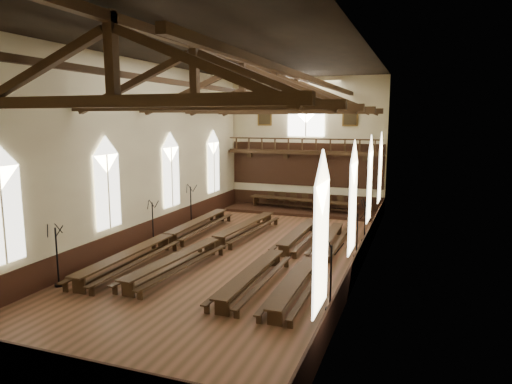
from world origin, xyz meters
TOP-DOWN VIEW (x-y plane):
  - ground at (0.00, 0.00)m, footprint 26.00×26.00m
  - room_walls at (0.00, 0.00)m, footprint 26.00×26.00m
  - wainscot_band at (0.00, 0.00)m, footprint 12.00×26.00m
  - side_windows at (-0.00, -0.00)m, footprint 11.85×19.80m
  - end_window at (0.00, 12.90)m, footprint 2.80×0.12m
  - minstrels_gallery at (0.00, 12.66)m, footprint 11.80×1.24m
  - portraits at (0.00, 12.90)m, footprint 7.75×0.09m
  - roof_trusses at (0.00, -0.00)m, footprint 11.70×25.70m
  - refectory_row_a at (-4.28, -0.29)m, footprint 1.66×14.63m
  - refectory_row_b at (-1.57, -0.00)m, footprint 2.08×14.49m
  - refectory_row_c at (2.09, -0.52)m, footprint 1.48×13.95m
  - refectory_row_d at (3.92, -0.79)m, footprint 1.44×13.61m
  - dais at (0.16, 11.40)m, footprint 11.40×3.12m
  - high_table at (0.16, 11.40)m, footprint 8.38×1.97m
  - high_chairs at (0.16, 12.22)m, footprint 5.89×0.50m
  - candelabrum_left_near at (-5.55, -6.87)m, footprint 0.78×0.80m
  - candelabrum_left_mid at (-5.55, 0.27)m, footprint 0.70×0.75m
  - candelabrum_left_far at (-5.55, 4.75)m, footprint 0.76×0.84m
  - candelabrum_right_near at (5.55, -5.44)m, footprint 0.74×0.79m
  - candelabrum_right_mid at (5.55, 1.46)m, footprint 0.71×0.71m
  - candelabrum_right_far at (5.55, 4.72)m, footprint 0.69×0.75m

SIDE VIEW (x-z plane):
  - ground at x=0.00m, z-range 0.00..0.00m
  - dais at x=0.16m, z-range 0.00..0.21m
  - refectory_row_d at x=3.92m, z-range 0.15..0.82m
  - refectory_row_c at x=2.09m, z-range 0.16..0.86m
  - refectory_row_b at x=-1.57m, z-range 0.17..0.92m
  - refectory_row_a at x=-4.28m, z-range 0.18..0.95m
  - wainscot_band at x=0.00m, z-range 0.00..1.20m
  - candelabrum_right_mid at x=5.55m, z-range -0.47..1.92m
  - candelabrum_right_far at x=5.55m, z-range -0.48..1.97m
  - candelabrum_left_mid at x=-5.55m, z-range -0.48..1.97m
  - candelabrum_right_near at x=5.55m, z-range -0.51..2.09m
  - candelabrum_left_near at x=-5.55m, z-range -0.52..2.14m
  - high_chairs at x=0.16m, z-range 0.26..1.36m
  - candelabrum_left_far at x=-5.55m, z-range -0.54..2.20m
  - high_table at x=0.16m, z-range 0.48..1.26m
  - side_windows at x=0.00m, z-range 1.49..5.99m
  - minstrels_gallery at x=0.00m, z-range 2.06..5.76m
  - room_walls at x=0.00m, z-range -6.54..19.46m
  - portraits at x=0.00m, z-range 6.38..7.82m
  - end_window at x=0.00m, z-range 5.32..9.12m
  - roof_trusses at x=0.00m, z-range 6.82..9.62m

